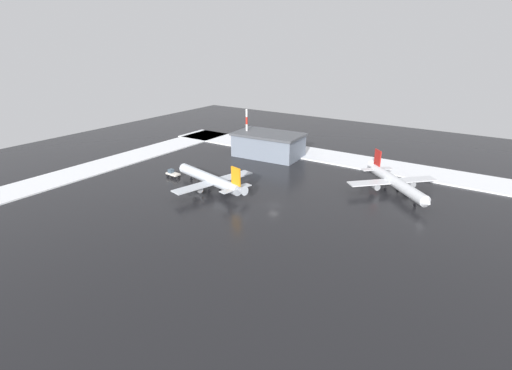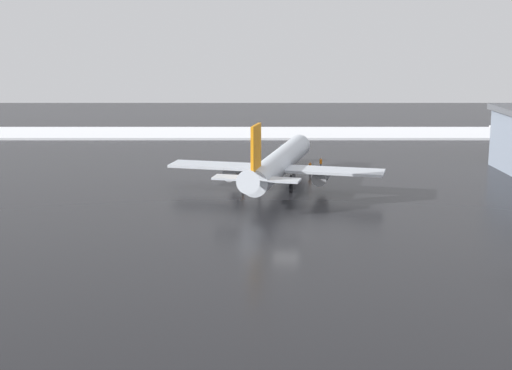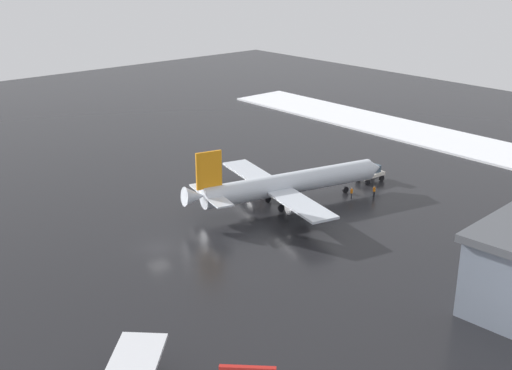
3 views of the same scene
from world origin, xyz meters
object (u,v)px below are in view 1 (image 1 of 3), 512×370
Objects in this scene: pushback_tug at (173,173)px; ground_crew_near_tug at (198,176)px; airplane_distant_tail at (396,183)px; ground_crew_mid_apron at (203,191)px; antenna_mast at (247,132)px; cargo_hangar at (268,145)px; airplane_foreground_jet at (210,179)px; ground_crew_beside_wing at (195,173)px.

pushback_tug is 2.77× the size of ground_crew_near_tug.
pushback_tug is at bearing -112.96° from airplane_distant_tail.
airplane_distant_tail is at bearing -4.70° from ground_crew_mid_apron.
antenna_mast reaches higher than cargo_hangar.
pushback_tug is at bearing 84.38° from antenna_mast.
airplane_foreground_jet reaches higher than ground_crew_beside_wing.
airplane_foreground_jet is 1.22× the size of cargo_hangar.
ground_crew_beside_wing is 32.11m from antenna_mast.
antenna_mast reaches higher than ground_crew_near_tug.
ground_crew_mid_apron is 1.00× the size of ground_crew_near_tug.
cargo_hangar is at bearing -105.08° from pushback_tug.
cargo_hangar is at bearing -13.39° from ground_crew_beside_wing.
pushback_tug is 0.28× the size of antenna_mast.
cargo_hangar is (-7.42, -32.35, 3.47)m from ground_crew_beside_wing.
cargo_hangar is (-12.55, -37.11, 3.16)m from pushback_tug.
airplane_foreground_jet is at bearing -157.02° from ground_crew_near_tug.
ground_crew_near_tug is (-3.05, 1.70, 0.00)m from ground_crew_beside_wing.
ground_crew_mid_apron is at bearing 165.22° from pushback_tug.
ground_crew_mid_apron is at bearing 93.14° from cargo_hangar.
cargo_hangar is (4.41, -38.60, 1.30)m from airplane_foreground_jet.
airplane_foreground_jet is 1.88× the size of antenna_mast.
airplane_foreground_jet is 4.96m from ground_crew_mid_apron.
ground_crew_near_tug is (54.42, 22.68, -2.17)m from airplane_distant_tail.
ground_crew_beside_wing is 33.37m from cargo_hangar.
airplane_distant_tail is 5.32× the size of pushback_tug.
airplane_distant_tail is 0.97× the size of cargo_hangar.
ground_crew_near_tug is 0.07× the size of cargo_hangar.
airplane_foreground_jet is 17.13m from pushback_tug.
ground_crew_mid_apron is (-17.71, 5.89, -0.31)m from pushback_tug.
pushback_tug is 36.83m from antenna_mast.
airplane_foreground_jet is 53.14m from airplane_distant_tail.
airplane_foreground_jet is 38.87m from cargo_hangar.
antenna_mast is 0.65× the size of cargo_hangar.
antenna_mast is (59.06, -10.21, 5.29)m from airplane_distant_tail.
ground_crew_near_tug is (-8.18, -3.06, -0.31)m from pushback_tug.
airplane_foreground_jet reaches higher than cargo_hangar.
antenna_mast is at bearing 3.60° from cargo_hangar.
ground_crew_near_tug is 34.04m from antenna_mast.
ground_crew_beside_wing is (11.83, -6.25, -2.17)m from airplane_foreground_jet.
ground_crew_mid_apron and ground_crew_beside_wing have the same top height.
cargo_hangar reaches higher than ground_crew_beside_wing.
ground_crew_beside_wing is 0.10× the size of antenna_mast.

